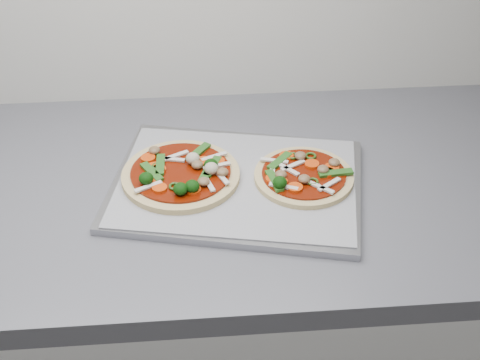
{
  "coord_description": "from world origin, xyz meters",
  "views": [
    {
      "loc": [
        0.33,
        0.39,
        1.59
      ],
      "look_at": [
        0.4,
        1.27,
        0.93
      ],
      "focal_mm": 50.0,
      "sensor_mm": 36.0,
      "label": 1
    }
  ],
  "objects": [
    {
      "name": "pizza_left",
      "position": [
        0.3,
        1.3,
        0.93
      ],
      "size": [
        0.23,
        0.23,
        0.03
      ],
      "rotation": [
        0.0,
        0.0,
        0.2
      ],
      "color": "#D0C07F",
      "rests_on": "parchment"
    },
    {
      "name": "pizza_right",
      "position": [
        0.51,
        1.28,
        0.92
      ],
      "size": [
        0.22,
        0.22,
        0.03
      ],
      "rotation": [
        0.0,
        0.0,
        -0.42
      ],
      "color": "#D0C07F",
      "rests_on": "parchment"
    },
    {
      "name": "countertop",
      "position": [
        0.0,
        1.3,
        0.88
      ],
      "size": [
        3.6,
        0.6,
        0.04
      ],
      "primitive_type": "cube",
      "color": "#58585F",
      "rests_on": "base_cabinet"
    },
    {
      "name": "parchment",
      "position": [
        0.4,
        1.28,
        0.91
      ],
      "size": [
        0.44,
        0.36,
        0.0
      ],
      "primitive_type": "cube",
      "rotation": [
        0.0,
        0.0,
        -0.2
      ],
      "color": "#9C9CA1",
      "rests_on": "baking_tray"
    },
    {
      "name": "baking_tray",
      "position": [
        0.4,
        1.28,
        0.91
      ],
      "size": [
        0.47,
        0.39,
        0.01
      ],
      "primitive_type": "cube",
      "rotation": [
        0.0,
        0.0,
        -0.23
      ],
      "color": "#96969B",
      "rests_on": "countertop"
    }
  ]
}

